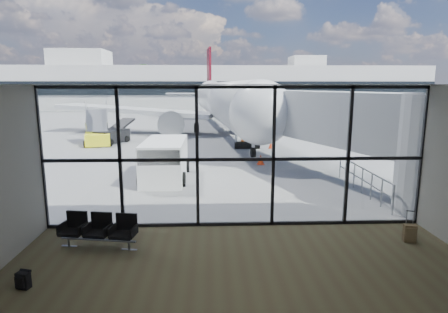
{
  "coord_description": "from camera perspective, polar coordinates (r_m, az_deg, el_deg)",
  "views": [
    {
      "loc": [
        -0.81,
        -11.53,
        4.49
      ],
      "look_at": [
        -0.24,
        3.0,
        1.72
      ],
      "focal_mm": 30.0,
      "sensor_mm": 36.0,
      "label": 1
    }
  ],
  "objects": [
    {
      "name": "lounge_shell",
      "position": [
        7.02,
        4.48,
        -4.43
      ],
      "size": [
        12.02,
        8.01,
        4.51
      ],
      "color": "brown",
      "rests_on": "ground"
    },
    {
      "name": "glass_curtain_wall",
      "position": [
        11.77,
        1.75,
        -0.2
      ],
      "size": [
        12.1,
        0.12,
        4.5
      ],
      "color": "white",
      "rests_on": "ground"
    },
    {
      "name": "tree_3",
      "position": [
        87.54,
        -19.97,
        10.24
      ],
      "size": [
        4.95,
        4.95,
        7.12
      ],
      "color": "#382619",
      "rests_on": "ground"
    },
    {
      "name": "tree_0",
      "position": [
        94.5,
        -30.57,
        9.4
      ],
      "size": [
        4.95,
        4.95,
        7.12
      ],
      "color": "#382619",
      "rests_on": "ground"
    },
    {
      "name": "service_van",
      "position": [
        18.19,
        -9.02,
        -0.49
      ],
      "size": [
        2.15,
        4.38,
        1.9
      ],
      "rotation": [
        0.0,
        0.0,
        -0.0
      ],
      "color": "white",
      "rests_on": "ground"
    },
    {
      "name": "mobile_stairs",
      "position": [
        30.42,
        -18.69,
        2.9
      ],
      "size": [
        2.63,
        3.99,
        2.58
      ],
      "rotation": [
        0.0,
        0.0,
        0.27
      ],
      "color": "yellow",
      "rests_on": "ground"
    },
    {
      "name": "traffic_cone_a",
      "position": [
        21.68,
        5.61,
        -0.49
      ],
      "size": [
        0.4,
        0.4,
        0.57
      ],
      "color": "#FF3D0D",
      "rests_on": "ground"
    },
    {
      "name": "belt_loader",
      "position": [
        30.88,
        -16.66,
        3.11
      ],
      "size": [
        2.79,
        4.12,
        1.81
      ],
      "rotation": [
        0.0,
        0.0,
        -0.42
      ],
      "color": "black",
      "rests_on": "ground"
    },
    {
      "name": "seating_row",
      "position": [
        11.26,
        -18.42,
        -10.37
      ],
      "size": [
        2.17,
        0.95,
        0.96
      ],
      "rotation": [
        0.0,
        0.0,
        -0.17
      ],
      "color": "gray",
      "rests_on": "ground"
    },
    {
      "name": "backpack",
      "position": [
        9.88,
        -28.29,
        -16.28
      ],
      "size": [
        0.32,
        0.32,
        0.42
      ],
      "rotation": [
        0.0,
        0.0,
        -0.28
      ],
      "color": "black",
      "rests_on": "ground"
    },
    {
      "name": "tree_5",
      "position": [
        84.74,
        -12.12,
        11.48
      ],
      "size": [
        6.27,
        6.27,
        9.03
      ],
      "color": "#382619",
      "rests_on": "ground"
    },
    {
      "name": "apron_railing",
      "position": [
        16.77,
        20.33,
        -2.9
      ],
      "size": [
        0.06,
        5.46,
        1.11
      ],
      "color": "gray",
      "rests_on": "ground"
    },
    {
      "name": "jet_bridge",
      "position": [
        19.53,
        14.84,
        5.34
      ],
      "size": [
        8.0,
        16.5,
        4.33
      ],
      "color": "#9EA1A4",
      "rests_on": "ground"
    },
    {
      "name": "ground",
      "position": [
        51.73,
        -1.34,
        5.8
      ],
      "size": [
        220.0,
        220.0,
        0.0
      ],
      "primitive_type": "plane",
      "color": "slate",
      "rests_on": "ground"
    },
    {
      "name": "suitcase",
      "position": [
        12.31,
        26.45,
        -10.4
      ],
      "size": [
        0.37,
        0.3,
        0.92
      ],
      "rotation": [
        0.0,
        0.0,
        -0.19
      ],
      "color": "brown",
      "rests_on": "ground"
    },
    {
      "name": "tree_1",
      "position": [
        91.85,
        -27.26,
        10.08
      ],
      "size": [
        5.61,
        5.61,
        8.07
      ],
      "color": "#382619",
      "rests_on": "ground"
    },
    {
      "name": "traffic_cone_c",
      "position": [
        28.94,
        2.85,
        2.49
      ],
      "size": [
        0.47,
        0.47,
        0.68
      ],
      "color": "#EF580C",
      "rests_on": "ground"
    },
    {
      "name": "traffic_cone_b",
      "position": [
        27.32,
        7.16,
        1.77
      ],
      "size": [
        0.37,
        0.37,
        0.53
      ],
      "color": "red",
      "rests_on": "ground"
    },
    {
      "name": "far_terminal",
      "position": [
        73.5,
        -2.09,
        10.55
      ],
      "size": [
        80.0,
        12.2,
        11.0
      ],
      "color": "#A6A6A2",
      "rests_on": "ground"
    },
    {
      "name": "tree_4",
      "position": [
        85.94,
        -16.12,
        10.87
      ],
      "size": [
        5.61,
        5.61,
        8.07
      ],
      "color": "#382619",
      "rests_on": "ground"
    },
    {
      "name": "tree_2",
      "position": [
        89.53,
        -23.75,
        10.77
      ],
      "size": [
        6.27,
        6.27,
        9.03
      ],
      "color": "#382619",
      "rests_on": "ground"
    },
    {
      "name": "airliner",
      "position": [
        37.29,
        -0.02,
        8.37
      ],
      "size": [
        32.07,
        37.24,
        9.59
      ],
      "rotation": [
        0.0,
        0.0,
        0.09
      ],
      "color": "silver",
      "rests_on": "ground"
    }
  ]
}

